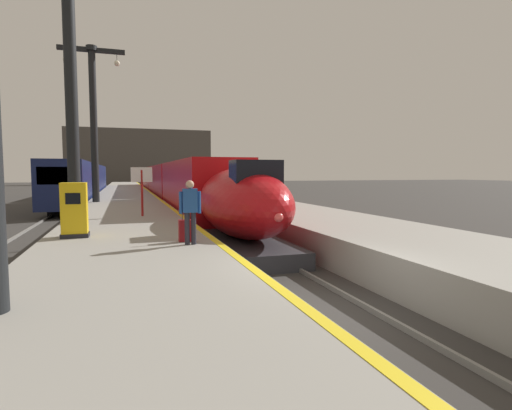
{
  "coord_description": "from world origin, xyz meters",
  "views": [
    {
      "loc": [
        -4.14,
        -7.59,
        2.94
      ],
      "look_at": [
        0.26,
        6.19,
        1.8
      ],
      "focal_mm": 28.94,
      "sensor_mm": 36.0,
      "label": 1
    }
  ],
  "objects_px": {
    "station_column_mid": "(70,60)",
    "passenger_near_edge": "(190,207)",
    "regional_train_adjacent": "(84,180)",
    "ticket_machine_yellow": "(75,212)",
    "highspeed_train_main": "(171,183)",
    "rolling_suitcase": "(186,230)",
    "departure_info_board": "(142,181)",
    "station_column_far": "(93,110)"
  },
  "relations": [
    {
      "from": "station_column_far",
      "to": "ticket_machine_yellow",
      "type": "height_order",
      "value": "station_column_far"
    },
    {
      "from": "regional_train_adjacent",
      "to": "station_column_mid",
      "type": "distance_m",
      "value": 30.13
    },
    {
      "from": "station_column_mid",
      "to": "passenger_near_edge",
      "type": "relative_size",
      "value": 5.9
    },
    {
      "from": "departure_info_board",
      "to": "ticket_machine_yellow",
      "type": "bearing_deg",
      "value": -111.28
    },
    {
      "from": "rolling_suitcase",
      "to": "departure_info_board",
      "type": "xyz_separation_m",
      "value": [
        -0.86,
        7.25,
        1.2
      ]
    },
    {
      "from": "station_column_mid",
      "to": "ticket_machine_yellow",
      "type": "relative_size",
      "value": 6.24
    },
    {
      "from": "station_column_mid",
      "to": "ticket_machine_yellow",
      "type": "distance_m",
      "value": 6.29
    },
    {
      "from": "highspeed_train_main",
      "to": "rolling_suitcase",
      "type": "relative_size",
      "value": 58.68
    },
    {
      "from": "highspeed_train_main",
      "to": "station_column_far",
      "type": "height_order",
      "value": "station_column_far"
    },
    {
      "from": "station_column_far",
      "to": "rolling_suitcase",
      "type": "relative_size",
      "value": 10.0
    },
    {
      "from": "station_column_mid",
      "to": "passenger_near_edge",
      "type": "xyz_separation_m",
      "value": [
        3.38,
        -5.8,
        -4.96
      ]
    },
    {
      "from": "highspeed_train_main",
      "to": "regional_train_adjacent",
      "type": "distance_m",
      "value": 10.91
    },
    {
      "from": "station_column_far",
      "to": "departure_info_board",
      "type": "xyz_separation_m",
      "value": [
        2.48,
        -9.9,
        -4.35
      ]
    },
    {
      "from": "highspeed_train_main",
      "to": "departure_info_board",
      "type": "distance_m",
      "value": 20.67
    },
    {
      "from": "passenger_near_edge",
      "to": "ticket_machine_yellow",
      "type": "height_order",
      "value": "passenger_near_edge"
    },
    {
      "from": "rolling_suitcase",
      "to": "ticket_machine_yellow",
      "type": "distance_m",
      "value": 3.51
    },
    {
      "from": "rolling_suitcase",
      "to": "departure_info_board",
      "type": "bearing_deg",
      "value": 96.79
    },
    {
      "from": "station_column_mid",
      "to": "departure_info_board",
      "type": "relative_size",
      "value": 4.71
    },
    {
      "from": "highspeed_train_main",
      "to": "ticket_machine_yellow",
      "type": "xyz_separation_m",
      "value": [
        -5.55,
        -25.86,
        -0.16
      ]
    },
    {
      "from": "highspeed_train_main",
      "to": "departure_info_board",
      "type": "xyz_separation_m",
      "value": [
        -3.42,
        -20.38,
        0.61
      ]
    },
    {
      "from": "highspeed_train_main",
      "to": "station_column_mid",
      "type": "height_order",
      "value": "station_column_mid"
    },
    {
      "from": "regional_train_adjacent",
      "to": "passenger_near_edge",
      "type": "xyz_separation_m",
      "value": [
        5.58,
        -35.45,
        -0.09
      ]
    },
    {
      "from": "rolling_suitcase",
      "to": "departure_info_board",
      "type": "relative_size",
      "value": 0.46
    },
    {
      "from": "highspeed_train_main",
      "to": "station_column_far",
      "type": "relative_size",
      "value": 5.87
    },
    {
      "from": "regional_train_adjacent",
      "to": "ticket_machine_yellow",
      "type": "distance_m",
      "value": 33.26
    },
    {
      "from": "highspeed_train_main",
      "to": "passenger_near_edge",
      "type": "distance_m",
      "value": 28.26
    },
    {
      "from": "station_column_far",
      "to": "ticket_machine_yellow",
      "type": "distance_m",
      "value": 16.2
    },
    {
      "from": "regional_train_adjacent",
      "to": "rolling_suitcase",
      "type": "xyz_separation_m",
      "value": [
        5.55,
        -34.94,
        -0.77
      ]
    },
    {
      "from": "station_column_mid",
      "to": "passenger_near_edge",
      "type": "bearing_deg",
      "value": -59.72
    },
    {
      "from": "highspeed_train_main",
      "to": "regional_train_adjacent",
      "type": "relative_size",
      "value": 1.57
    },
    {
      "from": "regional_train_adjacent",
      "to": "rolling_suitcase",
      "type": "bearing_deg",
      "value": -80.98
    },
    {
      "from": "highspeed_train_main",
      "to": "station_column_mid",
      "type": "relative_size",
      "value": 5.77
    },
    {
      "from": "regional_train_adjacent",
      "to": "station_column_mid",
      "type": "xyz_separation_m",
      "value": [
        2.2,
        -29.66,
        4.87
      ]
    },
    {
      "from": "highspeed_train_main",
      "to": "departure_info_board",
      "type": "height_order",
      "value": "highspeed_train_main"
    },
    {
      "from": "station_column_mid",
      "to": "passenger_near_edge",
      "type": "distance_m",
      "value": 8.34
    },
    {
      "from": "passenger_near_edge",
      "to": "departure_info_board",
      "type": "relative_size",
      "value": 0.8
    },
    {
      "from": "regional_train_adjacent",
      "to": "station_column_far",
      "type": "bearing_deg",
      "value": -82.95
    },
    {
      "from": "regional_train_adjacent",
      "to": "station_column_far",
      "type": "xyz_separation_m",
      "value": [
        2.2,
        -17.79,
        4.78
      ]
    },
    {
      "from": "station_column_far",
      "to": "passenger_near_edge",
      "type": "height_order",
      "value": "station_column_far"
    },
    {
      "from": "station_column_mid",
      "to": "rolling_suitcase",
      "type": "distance_m",
      "value": 8.42
    },
    {
      "from": "highspeed_train_main",
      "to": "station_column_mid",
      "type": "bearing_deg",
      "value": -104.79
    },
    {
      "from": "passenger_near_edge",
      "to": "departure_info_board",
      "type": "xyz_separation_m",
      "value": [
        -0.9,
        7.76,
        0.52
      ]
    }
  ]
}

